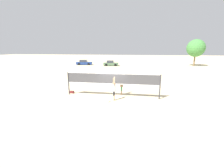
{
  "coord_description": "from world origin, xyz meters",
  "views": [
    {
      "loc": [
        2.3,
        -13.8,
        4.58
      ],
      "look_at": [
        0.0,
        0.0,
        1.27
      ],
      "focal_mm": 24.0,
      "sensor_mm": 36.0,
      "label": 1
    }
  ],
  "objects_px": {
    "volleyball": "(108,101)",
    "gear_bag": "(72,92)",
    "player_blocker": "(122,84)",
    "parked_car_near": "(84,63)",
    "volleyball_net": "(112,80)",
    "player_spiker": "(114,88)",
    "tree_left_cluster": "(196,48)",
    "parked_car_mid": "(111,63)"
  },
  "relations": [
    {
      "from": "parked_car_near",
      "to": "volleyball_net",
      "type": "bearing_deg",
      "value": -74.89
    },
    {
      "from": "parked_car_near",
      "to": "tree_left_cluster",
      "type": "bearing_deg",
      "value": -5.21
    },
    {
      "from": "player_blocker",
      "to": "gear_bag",
      "type": "distance_m",
      "value": 5.38
    },
    {
      "from": "player_spiker",
      "to": "parked_car_near",
      "type": "relative_size",
      "value": 0.46
    },
    {
      "from": "volleyball",
      "to": "gear_bag",
      "type": "bearing_deg",
      "value": 154.37
    },
    {
      "from": "player_blocker",
      "to": "volleyball",
      "type": "height_order",
      "value": "player_blocker"
    },
    {
      "from": "gear_bag",
      "to": "tree_left_cluster",
      "type": "bearing_deg",
      "value": 53.38
    },
    {
      "from": "player_spiker",
      "to": "tree_left_cluster",
      "type": "bearing_deg",
      "value": -28.92
    },
    {
      "from": "player_blocker",
      "to": "gear_bag",
      "type": "xyz_separation_m",
      "value": [
        -5.28,
        -0.18,
        -1.03
      ]
    },
    {
      "from": "player_blocker",
      "to": "volleyball",
      "type": "distance_m",
      "value": 2.65
    },
    {
      "from": "volleyball_net",
      "to": "gear_bag",
      "type": "height_order",
      "value": "volleyball_net"
    },
    {
      "from": "gear_bag",
      "to": "tree_left_cluster",
      "type": "height_order",
      "value": "tree_left_cluster"
    },
    {
      "from": "parked_car_near",
      "to": "volleyball",
      "type": "bearing_deg",
      "value": -76.16
    },
    {
      "from": "player_spiker",
      "to": "gear_bag",
      "type": "relative_size",
      "value": 4.9
    },
    {
      "from": "parked_car_near",
      "to": "tree_left_cluster",
      "type": "relative_size",
      "value": 0.66
    },
    {
      "from": "player_spiker",
      "to": "volleyball",
      "type": "relative_size",
      "value": 9.1
    },
    {
      "from": "player_spiker",
      "to": "player_blocker",
      "type": "height_order",
      "value": "player_spiker"
    },
    {
      "from": "player_blocker",
      "to": "parked_car_near",
      "type": "bearing_deg",
      "value": -153.22
    },
    {
      "from": "volleyball",
      "to": "gear_bag",
      "type": "xyz_separation_m",
      "value": [
        -4.36,
        2.09,
        -0.02
      ]
    },
    {
      "from": "volleyball_net",
      "to": "player_blocker",
      "type": "height_order",
      "value": "volleyball_net"
    },
    {
      "from": "parked_car_near",
      "to": "tree_left_cluster",
      "type": "xyz_separation_m",
      "value": [
        30.46,
        2.36,
        4.09
      ]
    },
    {
      "from": "player_spiker",
      "to": "tree_left_cluster",
      "type": "distance_m",
      "value": 35.88
    },
    {
      "from": "player_spiker",
      "to": "parked_car_mid",
      "type": "xyz_separation_m",
      "value": [
        -5.15,
        27.87,
        -0.51
      ]
    },
    {
      "from": "parked_car_mid",
      "to": "tree_left_cluster",
      "type": "xyz_separation_m",
      "value": [
        22.41,
        3.38,
        4.1
      ]
    },
    {
      "from": "volleyball_net",
      "to": "gear_bag",
      "type": "distance_m",
      "value": 4.72
    },
    {
      "from": "volleyball",
      "to": "tree_left_cluster",
      "type": "relative_size",
      "value": 0.03
    },
    {
      "from": "volleyball_net",
      "to": "player_spiker",
      "type": "bearing_deg",
      "value": -71.03
    },
    {
      "from": "volleyball_net",
      "to": "parked_car_near",
      "type": "height_order",
      "value": "volleyball_net"
    },
    {
      "from": "volleyball",
      "to": "parked_car_near",
      "type": "bearing_deg",
      "value": 113.48
    },
    {
      "from": "gear_bag",
      "to": "parked_car_near",
      "type": "distance_m",
      "value": 28.57
    },
    {
      "from": "volleyball_net",
      "to": "tree_left_cluster",
      "type": "bearing_deg",
      "value": 59.74
    },
    {
      "from": "player_spiker",
      "to": "parked_car_mid",
      "type": "distance_m",
      "value": 28.35
    },
    {
      "from": "gear_bag",
      "to": "parked_car_mid",
      "type": "distance_m",
      "value": 26.29
    },
    {
      "from": "volleyball_net",
      "to": "player_blocker",
      "type": "xyz_separation_m",
      "value": [
        0.85,
        0.72,
        -0.53
      ]
    },
    {
      "from": "player_spiker",
      "to": "volleyball",
      "type": "xyz_separation_m",
      "value": [
        -0.42,
        -0.51,
        -1.01
      ]
    },
    {
      "from": "gear_bag",
      "to": "player_spiker",
      "type": "bearing_deg",
      "value": -18.34
    },
    {
      "from": "parked_car_near",
      "to": "parked_car_mid",
      "type": "xyz_separation_m",
      "value": [
        8.05,
        -1.02,
        -0.01
      ]
    },
    {
      "from": "volleyball_net",
      "to": "tree_left_cluster",
      "type": "xyz_separation_m",
      "value": [
        17.62,
        30.21,
        3.07
      ]
    },
    {
      "from": "volleyball",
      "to": "gear_bag",
      "type": "height_order",
      "value": "volleyball"
    },
    {
      "from": "player_spiker",
      "to": "gear_bag",
      "type": "height_order",
      "value": "player_spiker"
    },
    {
      "from": "gear_bag",
      "to": "volleyball_net",
      "type": "bearing_deg",
      "value": -7.07
    },
    {
      "from": "gear_bag",
      "to": "tree_left_cluster",
      "type": "xyz_separation_m",
      "value": [
        22.05,
        29.66,
        4.62
      ]
    }
  ]
}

